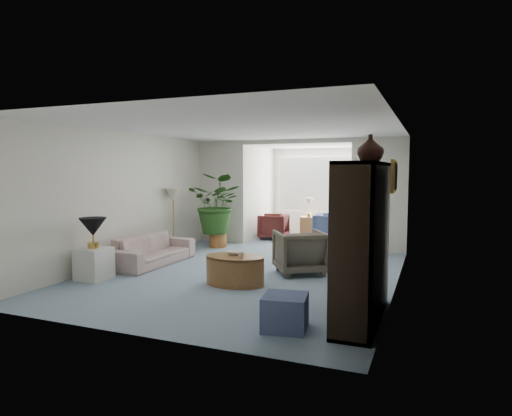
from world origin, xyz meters
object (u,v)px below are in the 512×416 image
at_px(floor_lamp, 173,195).
at_px(coffee_cup, 241,255).
at_px(entertainment_cabinet, 363,242).
at_px(sunroom_chair_blue, 330,228).
at_px(wingback_chair, 300,252).
at_px(end_table, 94,264).
at_px(coffee_table, 235,270).
at_px(side_table_dark, 343,256).
at_px(cabinet_urn, 370,149).
at_px(table_lamp, 93,227).
at_px(sunroom_chair_maroon, 274,226).
at_px(sofa, 153,250).
at_px(framed_picture, 395,176).
at_px(coffee_bowl, 235,253).
at_px(plant_pot, 218,240).
at_px(sunroom_table, 309,227).
at_px(ottoman, 285,312).

distance_m(floor_lamp, coffee_cup, 3.54).
xyz_separation_m(entertainment_cabinet, sunroom_chair_blue, (-1.58, 5.52, -0.58)).
bearing_deg(wingback_chair, end_table, -4.18).
bearing_deg(coffee_table, side_table_dark, 44.28).
bearing_deg(entertainment_cabinet, cabinet_urn, 90.00).
relative_size(table_lamp, sunroom_chair_maroon, 0.61).
bearing_deg(floor_lamp, end_table, -85.71).
relative_size(sofa, sunroom_chair_blue, 2.40).
bearing_deg(framed_picture, coffee_bowl, -169.42).
distance_m(table_lamp, coffee_bowl, 2.36).
xyz_separation_m(coffee_table, plant_pot, (-1.78, 2.94, -0.07)).
bearing_deg(sunroom_table, plant_pot, -122.58).
distance_m(side_table_dark, sunroom_chair_maroon, 4.01).
bearing_deg(sofa, table_lamp, 172.36).
height_order(wingback_chair, plant_pot, wingback_chair).
bearing_deg(sofa, plant_pot, -6.91).
distance_m(framed_picture, plant_pot, 4.99).
relative_size(table_lamp, wingback_chair, 0.53).
bearing_deg(side_table_dark, sofa, -169.97).
xyz_separation_m(coffee_table, entertainment_cabinet, (2.09, -0.93, 0.72)).
relative_size(sunroom_chair_maroon, sunroom_table, 1.34).
height_order(framed_picture, coffee_cup, framed_picture).
distance_m(coffee_table, ottoman, 2.06).
distance_m(table_lamp, cabinet_urn, 4.52).
relative_size(entertainment_cabinet, ottoman, 3.88).
bearing_deg(framed_picture, coffee_cup, -163.50).
relative_size(framed_picture, entertainment_cabinet, 0.27).
distance_m(sunroom_chair_maroon, sunroom_table, 1.06).
height_order(framed_picture, sofa, framed_picture).
bearing_deg(side_table_dark, floor_lamp, 169.22).
bearing_deg(coffee_bowl, coffee_table, -63.43).
relative_size(floor_lamp, cabinet_urn, 1.01).
distance_m(sofa, entertainment_cabinet, 4.55).
distance_m(end_table, side_table_dark, 4.20).
bearing_deg(end_table, wingback_chair, 29.04).
distance_m(sofa, plant_pot, 2.18).
distance_m(table_lamp, ottoman, 3.81).
bearing_deg(sunroom_chair_maroon, framed_picture, 33.91).
bearing_deg(sunroom_chair_maroon, floor_lamp, -36.53).
xyz_separation_m(coffee_cup, wingback_chair, (0.58, 1.20, -0.12)).
xyz_separation_m(floor_lamp, sunroom_chair_maroon, (1.48, 2.45, -0.92)).
bearing_deg(floor_lamp, ottoman, -44.17).
xyz_separation_m(side_table_dark, ottoman, (-0.09, -2.96, -0.10)).
bearing_deg(ottoman, coffee_table, 130.53).
height_order(sofa, floor_lamp, floor_lamp).
xyz_separation_m(wingback_chair, entertainment_cabinet, (1.35, -2.03, 0.57)).
relative_size(floor_lamp, sunroom_chair_maroon, 0.50).
height_order(wingback_chair, sunroom_chair_blue, wingback_chair).
xyz_separation_m(floor_lamp, cabinet_urn, (4.57, -2.57, 0.81)).
relative_size(floor_lamp, coffee_bowl, 1.53).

